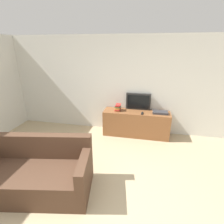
% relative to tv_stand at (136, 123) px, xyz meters
% --- Properties ---
extents(ground_plane, '(14.00, 14.00, 0.00)m').
position_rel_tv_stand_xyz_m(ground_plane, '(-0.58, -2.74, -0.34)').
color(ground_plane, tan).
extents(wall_back, '(9.00, 0.06, 2.60)m').
position_rel_tv_stand_xyz_m(wall_back, '(-0.58, 0.29, 0.96)').
color(wall_back, silver).
rests_on(wall_back, ground_plane).
extents(tv_stand, '(1.75, 0.49, 0.68)m').
position_rel_tv_stand_xyz_m(tv_stand, '(0.00, 0.00, 0.00)').
color(tv_stand, brown).
rests_on(tv_stand, ground_plane).
extents(television, '(0.65, 0.09, 0.44)m').
position_rel_tv_stand_xyz_m(television, '(0.02, 0.20, 0.56)').
color(television, black).
rests_on(television, tv_stand).
extents(couch, '(1.90, 1.17, 0.88)m').
position_rel_tv_stand_xyz_m(couch, '(-1.46, -2.32, -0.04)').
color(couch, '#4C3323').
rests_on(couch, ground_plane).
extents(book_stack, '(0.16, 0.24, 0.17)m').
position_rel_tv_stand_xyz_m(book_stack, '(-0.50, -0.02, 0.43)').
color(book_stack, '#995623').
rests_on(book_stack, tv_stand).
extents(remote_on_stand, '(0.06, 0.17, 0.02)m').
position_rel_tv_stand_xyz_m(remote_on_stand, '(0.15, -0.12, 0.35)').
color(remote_on_stand, black).
rests_on(remote_on_stand, tv_stand).
extents(set_top_box, '(0.39, 0.23, 0.05)m').
position_rel_tv_stand_xyz_m(set_top_box, '(0.60, -0.00, 0.37)').
color(set_top_box, '#333338').
rests_on(set_top_box, tv_stand).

